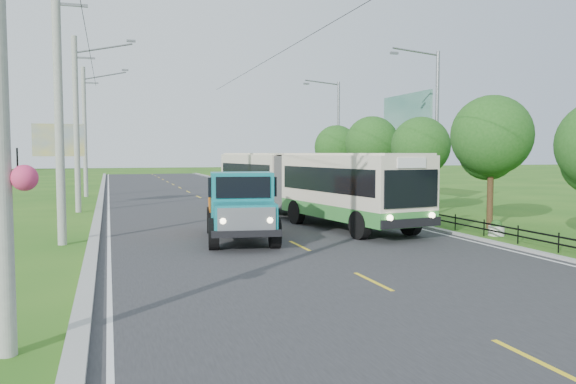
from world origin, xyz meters
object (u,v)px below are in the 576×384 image
pole_mid (77,123)px  planter_far (342,199)px  tree_fifth (372,146)px  billboard_right (406,124)px  streetlight_mid (434,126)px  tree_back (336,150)px  billboard_left (59,145)px  tree_fourth (420,150)px  bus (304,181)px  dump_truck (240,201)px  planter_near (496,229)px  planter_mid (400,210)px  tree_third (491,140)px  pole_nearest (1,60)px  pole_far (85,131)px  streetlight_far (336,134)px  pole_near (60,107)px

pole_mid → planter_far: pole_mid is taller
tree_fifth → billboard_right: (2.44, -0.14, 1.49)m
tree_fifth → streetlight_mid: (0.79, -6.14, 1.05)m
tree_back → billboard_left: tree_back is taller
tree_fourth → bus: 7.11m
dump_truck → pole_mid: bearing=125.9°
planter_near → planter_mid: (0.00, 8.00, 0.00)m
pole_mid → tree_third: pole_mid is taller
pole_nearest → tree_fourth: pole_nearest is taller
pole_mid → tree_back: 18.89m
pole_far → tree_third: 30.78m
tree_fourth → billboard_right: (2.44, 5.86, 1.76)m
streetlight_far → planter_near: bearing=-95.3°
streetlight_mid → streetlight_far: same height
tree_fifth → tree_back: size_ratio=1.05×
pole_far → bus: (11.19, -19.15, -3.10)m
pole_far → tree_fourth: pole_far is taller
pole_far → pole_mid: bearing=-90.0°
pole_near → dump_truck: pole_near is taller
pole_mid → planter_far: 17.56m
pole_near → pole_far: bearing=90.0°
streetlight_mid → billboard_right: bearing=74.6°
planter_near → tree_third: bearing=59.6°
streetlight_mid → pole_mid: bearing=159.7°
streetlight_mid → pole_far: bearing=134.9°
tree_third → billboard_left: (-19.36, 15.86, -0.12)m
planter_far → planter_near: bearing=-90.0°
pole_far → planter_far: (16.86, -11.00, -4.81)m
tree_third → billboard_right: bearing=78.4°
pole_near → billboard_left: bearing=94.7°
tree_fifth → billboard_right: 2.87m
billboard_left → planter_far: bearing=-6.3°
tree_back → pole_mid: bearing=-164.2°
pole_nearest → tree_third: (18.10, 11.14, -0.95)m
pole_nearest → billboard_left: (-1.26, 27.00, -1.07)m
pole_far → dump_truck: 25.90m
tree_fifth → billboard_left: tree_fifth is taller
tree_third → streetlight_far: 19.90m
bus → tree_fifth: bearing=33.5°
streetlight_mid → billboard_left: (-20.14, 10.00, -1.04)m
tree_back → planter_near: tree_back is taller
pole_nearest → tree_fourth: bearing=43.4°
pole_mid → tree_fourth: bearing=-20.7°
streetlight_mid → planter_far: (-2.04, 8.00, -4.62)m
tree_fourth → billboard_right: billboard_right is taller
pole_nearest → streetlight_mid: bearing=42.0°
billboard_right → bus: bearing=-146.7°
tree_third → tree_back: (-0.00, 18.00, -0.33)m
streetlight_far → planter_near: size_ratio=13.54×
planter_near → streetlight_far: bearing=84.7°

